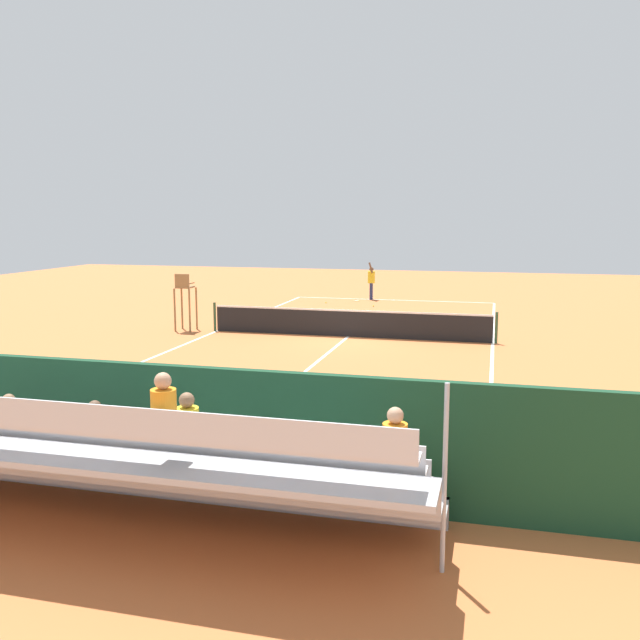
# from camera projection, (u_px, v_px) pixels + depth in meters

# --- Properties ---
(ground_plane) EXTENTS (60.00, 60.00, 0.00)m
(ground_plane) POSITION_uv_depth(u_px,v_px,m) (348.00, 337.00, 24.16)
(ground_plane) COLOR #C66B38
(court_line_markings) EXTENTS (10.10, 22.20, 0.01)m
(court_line_markings) POSITION_uv_depth(u_px,v_px,m) (348.00, 336.00, 24.20)
(court_line_markings) COLOR white
(court_line_markings) RESTS_ON ground
(tennis_net) EXTENTS (10.30, 0.10, 1.07)m
(tennis_net) POSITION_uv_depth(u_px,v_px,m) (348.00, 323.00, 24.09)
(tennis_net) COLOR black
(tennis_net) RESTS_ON ground
(backdrop_wall) EXTENTS (18.00, 0.16, 2.00)m
(backdrop_wall) POSITION_uv_depth(u_px,v_px,m) (160.00, 427.00, 10.62)
(backdrop_wall) COLOR #194228
(backdrop_wall) RESTS_ON ground
(bleacher_stand) EXTENTS (9.06, 2.40, 2.48)m
(bleacher_stand) POSITION_uv_depth(u_px,v_px,m) (120.00, 461.00, 9.31)
(bleacher_stand) COLOR #B2B2B7
(bleacher_stand) RESTS_ON ground
(umpire_chair) EXTENTS (0.67, 0.67, 2.14)m
(umpire_chair) POSITION_uv_depth(u_px,v_px,m) (185.00, 296.00, 25.30)
(umpire_chair) COLOR olive
(umpire_chair) RESTS_ON ground
(courtside_bench) EXTENTS (1.80, 0.40, 0.93)m
(courtside_bench) POSITION_uv_depth(u_px,v_px,m) (280.00, 448.00, 10.95)
(courtside_bench) COLOR #234C2D
(courtside_bench) RESTS_ON ground
(equipment_bag) EXTENTS (0.90, 0.36, 0.36)m
(equipment_bag) POSITION_uv_depth(u_px,v_px,m) (171.00, 463.00, 11.35)
(equipment_bag) COLOR #334C8C
(equipment_bag) RESTS_ON ground
(tennis_player) EXTENTS (0.37, 0.54, 1.93)m
(tennis_player) POSITION_uv_depth(u_px,v_px,m) (371.00, 280.00, 34.77)
(tennis_player) COLOR navy
(tennis_player) RESTS_ON ground
(tennis_racket) EXTENTS (0.38, 0.59, 0.03)m
(tennis_racket) POSITION_uv_depth(u_px,v_px,m) (356.00, 301.00, 34.30)
(tennis_racket) COLOR black
(tennis_racket) RESTS_ON ground
(tennis_ball_near) EXTENTS (0.07, 0.07, 0.07)m
(tennis_ball_near) POSITION_uv_depth(u_px,v_px,m) (326.00, 303.00, 33.39)
(tennis_ball_near) COLOR #CCDB33
(tennis_ball_near) RESTS_ON ground
(tennis_ball_far) EXTENTS (0.07, 0.07, 0.07)m
(tennis_ball_far) POSITION_uv_depth(u_px,v_px,m) (373.00, 306.00, 32.19)
(tennis_ball_far) COLOR #CCDB33
(tennis_ball_far) RESTS_ON ground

